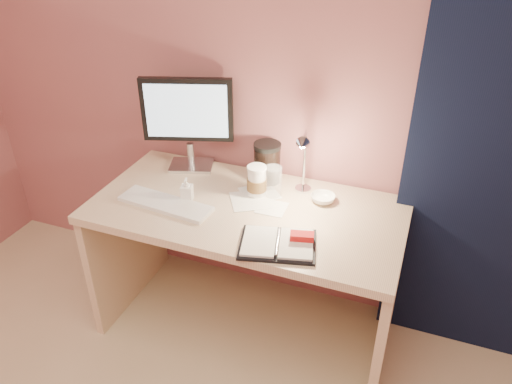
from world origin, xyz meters
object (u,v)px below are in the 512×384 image
(planner, at_px, (280,243))
(bowl, at_px, (323,199))
(monitor, at_px, (188,115))
(product_box, at_px, (267,162))
(coffee_cup, at_px, (257,182))
(clear_cup, at_px, (273,181))
(lotion_bottle, at_px, (187,189))
(desk, at_px, (253,238))
(desk_lamp, at_px, (297,158))
(keyboard, at_px, (166,204))
(dark_jar, at_px, (267,165))

(planner, height_order, bowl, planner)
(monitor, xyz_separation_m, product_box, (0.39, 0.06, -0.21))
(coffee_cup, relative_size, clear_cup, 1.03)
(bowl, relative_size, lotion_bottle, 0.99)
(planner, xyz_separation_m, bowl, (0.08, 0.38, 0.01))
(desk, bearing_deg, monitor, 156.10)
(monitor, relative_size, desk_lamp, 1.44)
(desk, xyz_separation_m, lotion_bottle, (-0.27, -0.12, 0.28))
(planner, xyz_separation_m, clear_cup, (-0.15, 0.36, 0.06))
(keyboard, xyz_separation_m, product_box, (0.33, 0.43, 0.06))
(bowl, distance_m, desk_lamp, 0.23)
(dark_jar, bearing_deg, lotion_bottle, -133.26)
(dark_jar, bearing_deg, clear_cup, -58.83)
(bowl, relative_size, product_box, 0.80)
(bowl, distance_m, product_box, 0.36)
(desk, relative_size, desk_lamp, 4.27)
(desk_lamp, bearing_deg, dark_jar, 140.62)
(desk, relative_size, monitor, 2.97)
(clear_cup, bearing_deg, lotion_bottle, -152.49)
(planner, relative_size, desk_lamp, 1.06)
(desk, bearing_deg, lotion_bottle, -157.10)
(desk, xyz_separation_m, coffee_cup, (0.01, 0.04, 0.30))
(planner, relative_size, coffee_cup, 2.35)
(planner, distance_m, bowl, 0.39)
(keyboard, relative_size, coffee_cup, 2.98)
(planner, xyz_separation_m, dark_jar, (-0.22, 0.47, 0.08))
(monitor, height_order, lotion_bottle, monitor)
(clear_cup, bearing_deg, desk_lamp, 5.74)
(desk_lamp, bearing_deg, bowl, -3.10)
(planner, relative_size, clear_cup, 2.42)
(desk, relative_size, planner, 4.02)
(bowl, height_order, lotion_bottle, lotion_bottle)
(monitor, xyz_separation_m, clear_cup, (0.48, -0.11, -0.21))
(monitor, distance_m, keyboard, 0.47)
(monitor, xyz_separation_m, planner, (0.64, -0.47, -0.27))
(bowl, bearing_deg, product_box, 155.43)
(keyboard, height_order, planner, planner)
(keyboard, height_order, bowl, bowl)
(keyboard, height_order, lotion_bottle, lotion_bottle)
(desk, xyz_separation_m, planner, (0.23, -0.29, 0.24))
(monitor, distance_m, lotion_bottle, 0.39)
(monitor, xyz_separation_m, coffee_cup, (0.41, -0.14, -0.21))
(planner, distance_m, dark_jar, 0.53)
(dark_jar, relative_size, desk_lamp, 0.55)
(keyboard, bearing_deg, lotion_bottle, 52.73)
(clear_cup, bearing_deg, desk, -138.75)
(keyboard, distance_m, bowl, 0.71)
(keyboard, bearing_deg, desk, 34.81)
(coffee_cup, bearing_deg, desk_lamp, 11.33)
(keyboard, distance_m, desk_lamp, 0.62)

